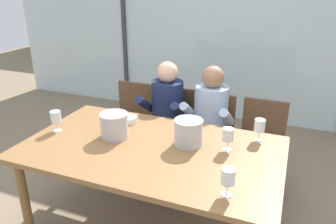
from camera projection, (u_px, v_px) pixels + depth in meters
ground at (190, 167)px, 3.59m from camera, size 14.00×14.00×0.00m
window_glass_panel at (228, 28)px, 4.46m from camera, size 7.13×0.03×2.60m
window_mullion_left at (124, 23)px, 5.00m from camera, size 0.06×0.06×2.60m
hillside_vineyard at (263, 16)px, 8.20m from camera, size 13.13×2.40×2.15m
dining_table at (151, 155)px, 2.47m from camera, size 1.93×1.12×0.75m
chair_near_curtain at (133, 116)px, 3.64m from camera, size 0.44×0.44×0.86m
chair_left_of_center at (172, 123)px, 3.47m from camera, size 0.44×0.44×0.86m
chair_center at (211, 131)px, 3.29m from camera, size 0.47×0.47×0.86m
chair_right_of_center at (261, 139)px, 3.12m from camera, size 0.45×0.45×0.86m
person_navy_polo at (164, 113)px, 3.28m from camera, size 0.48×0.62×1.18m
person_pale_blue_shirt at (208, 120)px, 3.12m from camera, size 0.48×0.62×1.18m
ice_bucket_primary at (114, 125)px, 2.57m from camera, size 0.23×0.23×0.20m
ice_bucket_secondary at (188, 132)px, 2.44m from camera, size 0.22×0.22×0.20m
tasting_bowl at (129, 119)px, 2.87m from camera, size 0.15×0.15×0.05m
wine_glass_by_left_taster at (228, 136)px, 2.36m from camera, size 0.08×0.08×0.17m
wine_glass_near_bucket at (260, 126)px, 2.51m from camera, size 0.08×0.08×0.17m
wine_glass_center_pour at (228, 178)px, 1.86m from camera, size 0.08×0.08×0.17m
wine_glass_by_right_taster at (56, 118)px, 2.66m from camera, size 0.08×0.08×0.17m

